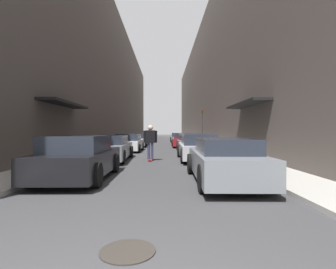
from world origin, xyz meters
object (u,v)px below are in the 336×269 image
object	(u,v)px
parked_car_right_1	(198,147)
parked_car_right_4	(181,139)
parked_car_right_0	(224,160)
skateboarder	(150,139)
parked_car_right_2	(191,143)
manhole_cover	(128,251)
parked_car_right_5	(178,138)
parked_car_left_0	(79,158)
parked_car_left_3	(137,140)
traffic_light	(202,123)
parked_car_left_2	(129,143)
parked_car_left_1	(111,148)
parked_car_right_3	(183,140)

from	to	relation	value
parked_car_right_1	parked_car_right_4	distance (m)	15.76
parked_car_right_0	skateboarder	world-z (taller)	skateboarder
parked_car_right_2	manhole_cover	bearing A→B (deg)	-98.70
parked_car_right_0	parked_car_right_5	xyz separation A→B (m)	(0.08, 26.80, -0.04)
parked_car_left_0	parked_car_right_5	xyz separation A→B (m)	(4.50, 26.30, -0.06)
parked_car_left_3	traffic_light	xyz separation A→B (m)	(6.39, 0.94, 1.69)
parked_car_left_0	parked_car_right_5	size ratio (longest dim) A/B	0.98
parked_car_left_3	parked_car_right_1	size ratio (longest dim) A/B	0.85
parked_car_right_0	traffic_light	distance (m)	18.34
parked_car_left_2	parked_car_right_1	distance (m)	7.36
parked_car_left_3	parked_car_right_0	distance (m)	17.75
parked_car_right_2	skateboarder	world-z (taller)	skateboarder
parked_car_left_0	parked_car_right_2	bearing A→B (deg)	66.87
parked_car_right_1	manhole_cover	bearing A→B (deg)	-102.17
parked_car_right_0	parked_car_left_1	bearing A→B (deg)	128.43
parked_car_left_3	parked_car_right_1	distance (m)	12.22
parked_car_left_1	traffic_light	distance (m)	14.20
parked_car_left_1	parked_car_right_5	xyz separation A→B (m)	(4.57, 21.14, -0.02)
parked_car_left_2	parked_car_left_3	size ratio (longest dim) A/B	1.10
parked_car_right_1	parked_car_right_5	distance (m)	21.01
parked_car_left_1	parked_car_right_5	bearing A→B (deg)	77.81
manhole_cover	traffic_light	xyz separation A→B (m)	(4.26, 22.60, 2.30)
parked_car_left_0	manhole_cover	size ratio (longest dim) A/B	6.07
parked_car_right_0	parked_car_right_1	size ratio (longest dim) A/B	0.98
parked_car_right_2	parked_car_right_5	xyz separation A→B (m)	(-0.11, 15.48, -0.04)
manhole_cover	parked_car_right_4	bearing A→B (deg)	84.73
parked_car_left_2	manhole_cover	distance (m)	16.32
parked_car_right_0	parked_car_right_1	bearing A→B (deg)	90.16
parked_car_right_1	manhole_cover	world-z (taller)	parked_car_right_1
parked_car_right_1	skateboarder	bearing A→B (deg)	-173.39
parked_car_left_0	parked_car_right_1	distance (m)	6.88
parked_car_left_1	parked_car_right_1	size ratio (longest dim) A/B	1.01
parked_car_left_1	parked_car_right_3	bearing A→B (deg)	67.72
parked_car_left_0	parked_car_right_5	world-z (taller)	parked_car_left_0
parked_car_left_1	parked_car_left_0	bearing A→B (deg)	-89.29
parked_car_right_3	parked_car_right_4	bearing A→B (deg)	87.73
parked_car_right_0	parked_car_right_3	world-z (taller)	parked_car_right_3
parked_car_left_1	parked_car_left_3	distance (m)	11.55
parked_car_left_0	parked_car_right_2	world-z (taller)	parked_car_left_0
parked_car_right_2	parked_car_right_3	xyz separation A→B (m)	(-0.21, 5.25, -0.00)
parked_car_right_1	parked_car_right_4	bearing A→B (deg)	89.31
parked_car_left_1	skateboarder	world-z (taller)	skateboarder
parked_car_left_2	traffic_light	xyz separation A→B (m)	(6.41, 6.44, 1.68)
parked_car_left_0	parked_car_right_4	bearing A→B (deg)	77.66
parked_car_right_5	parked_car_right_3	bearing A→B (deg)	-90.56
manhole_cover	traffic_light	world-z (taller)	traffic_light
parked_car_right_0	parked_car_right_2	distance (m)	11.32
parked_car_left_3	manhole_cover	xyz separation A→B (m)	(2.13, -21.66, -0.60)
parked_car_right_3	manhole_cover	bearing A→B (deg)	-95.97
parked_car_right_0	traffic_light	world-z (taller)	traffic_light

